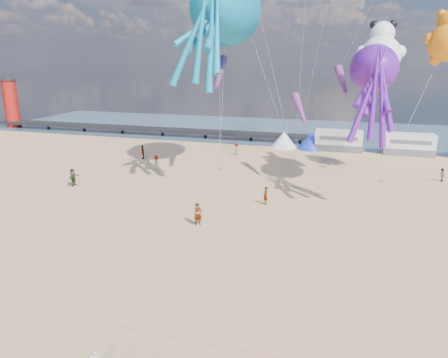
{
  "coord_description": "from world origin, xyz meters",
  "views": [
    {
      "loc": [
        6.07,
        -19.91,
        12.93
      ],
      "look_at": [
        -1.52,
        6.0,
        4.8
      ],
      "focal_mm": 32.0,
      "sensor_mm": 36.0,
      "label": 1
    }
  ],
  "objects_px": {
    "lighthouse": "(11,104)",
    "motorhome_0": "(338,141)",
    "beachgoer_6": "(236,149)",
    "sandbag_d": "(334,165)",
    "beachgoer_3": "(143,152)",
    "sandbag_b": "(323,166)",
    "beachgoer_7": "(441,175)",
    "sandbag_c": "(382,181)",
    "beachgoer_5": "(265,196)",
    "kite_octopus_teal": "(226,10)",
    "tent_blue": "(311,141)",
    "sandbag_a": "(220,169)",
    "standing_person": "(198,214)",
    "beachgoer_0": "(157,163)",
    "windsock_mid": "(342,81)",
    "windsock_left": "(220,72)",
    "tent_white": "(284,140)",
    "kite_octopus_purple": "(374,69)",
    "sandbag_e": "(294,164)",
    "motorhome_1": "(409,144)",
    "beachgoer_4": "(73,177)",
    "windsock_right": "(300,109)",
    "kite_panda": "(380,56)",
    "kite_teddy_orange": "(447,43)"
  },
  "relations": [
    {
      "from": "beachgoer_7",
      "to": "sandbag_e",
      "type": "distance_m",
      "value": 16.63
    },
    {
      "from": "lighthouse",
      "to": "beachgoer_3",
      "type": "height_order",
      "value": "lighthouse"
    },
    {
      "from": "lighthouse",
      "to": "sandbag_e",
      "type": "bearing_deg",
      "value": -13.88
    },
    {
      "from": "windsock_right",
      "to": "sandbag_b",
      "type": "bearing_deg",
      "value": 48.7
    },
    {
      "from": "beachgoer_4",
      "to": "windsock_right",
      "type": "xyz_separation_m",
      "value": [
        22.52,
        8.15,
        6.99
      ]
    },
    {
      "from": "sandbag_e",
      "to": "windsock_left",
      "type": "height_order",
      "value": "windsock_left"
    },
    {
      "from": "motorhome_1",
      "to": "beachgoer_4",
      "type": "relative_size",
      "value": 3.57
    },
    {
      "from": "motorhome_0",
      "to": "beachgoer_6",
      "type": "relative_size",
      "value": 3.86
    },
    {
      "from": "standing_person",
      "to": "sandbag_d",
      "type": "relative_size",
      "value": 3.74
    },
    {
      "from": "sandbag_d",
      "to": "windsock_mid",
      "type": "height_order",
      "value": "windsock_mid"
    },
    {
      "from": "beachgoer_7",
      "to": "sandbag_c",
      "type": "distance_m",
      "value": 6.54
    },
    {
      "from": "tent_white",
      "to": "windsock_left",
      "type": "xyz_separation_m",
      "value": [
        -5.06,
        -16.72,
        10.32
      ]
    },
    {
      "from": "standing_person",
      "to": "tent_blue",
      "type": "bearing_deg",
      "value": 36.65
    },
    {
      "from": "beachgoer_4",
      "to": "sandbag_b",
      "type": "bearing_deg",
      "value": -61.12
    },
    {
      "from": "beachgoer_4",
      "to": "beachgoer_6",
      "type": "xyz_separation_m",
      "value": [
        12.99,
        18.59,
        -0.07
      ]
    },
    {
      "from": "lighthouse",
      "to": "beachgoer_5",
      "type": "relative_size",
      "value": 5.33
    },
    {
      "from": "beachgoer_5",
      "to": "sandbag_a",
      "type": "xyz_separation_m",
      "value": [
        -7.61,
        10.47,
        -0.73
      ]
    },
    {
      "from": "kite_octopus_teal",
      "to": "tent_white",
      "type": "bearing_deg",
      "value": 94.19
    },
    {
      "from": "lighthouse",
      "to": "windsock_mid",
      "type": "bearing_deg",
      "value": -14.93
    },
    {
      "from": "tent_white",
      "to": "beachgoer_6",
      "type": "bearing_deg",
      "value": -128.8
    },
    {
      "from": "lighthouse",
      "to": "motorhome_0",
      "type": "height_order",
      "value": "lighthouse"
    },
    {
      "from": "motorhome_0",
      "to": "tent_blue",
      "type": "distance_m",
      "value": 4.01
    },
    {
      "from": "tent_white",
      "to": "sandbag_a",
      "type": "bearing_deg",
      "value": -110.58
    },
    {
      "from": "tent_blue",
      "to": "beachgoer_7",
      "type": "height_order",
      "value": "tent_blue"
    },
    {
      "from": "sandbag_a",
      "to": "motorhome_0",
      "type": "bearing_deg",
      "value": 47.77
    },
    {
      "from": "beachgoer_7",
      "to": "kite_panda",
      "type": "height_order",
      "value": "kite_panda"
    },
    {
      "from": "beachgoer_6",
      "to": "sandbag_d",
      "type": "distance_m",
      "value": 13.54
    },
    {
      "from": "tent_blue",
      "to": "windsock_left",
      "type": "bearing_deg",
      "value": -118.44
    },
    {
      "from": "windsock_right",
      "to": "tent_white",
      "type": "bearing_deg",
      "value": 81.03
    },
    {
      "from": "windsock_mid",
      "to": "kite_octopus_teal",
      "type": "bearing_deg",
      "value": -174.62
    },
    {
      "from": "beachgoer_3",
      "to": "sandbag_b",
      "type": "relative_size",
      "value": 3.68
    },
    {
      "from": "beachgoer_6",
      "to": "sandbag_c",
      "type": "distance_m",
      "value": 20.19
    },
    {
      "from": "motorhome_0",
      "to": "sandbag_e",
      "type": "bearing_deg",
      "value": -117.45
    },
    {
      "from": "lighthouse",
      "to": "kite_octopus_purple",
      "type": "distance_m",
      "value": 69.07
    },
    {
      "from": "tent_blue",
      "to": "motorhome_0",
      "type": "bearing_deg",
      "value": 0.0
    },
    {
      "from": "beachgoer_5",
      "to": "sandbag_e",
      "type": "relative_size",
      "value": 3.38
    },
    {
      "from": "motorhome_1",
      "to": "kite_octopus_purple",
      "type": "distance_m",
      "value": 22.84
    },
    {
      "from": "kite_teddy_orange",
      "to": "windsock_right",
      "type": "distance_m",
      "value": 15.44
    },
    {
      "from": "standing_person",
      "to": "beachgoer_0",
      "type": "relative_size",
      "value": 1.04
    },
    {
      "from": "beachgoer_6",
      "to": "sandbag_b",
      "type": "height_order",
      "value": "beachgoer_6"
    },
    {
      "from": "beachgoer_5",
      "to": "kite_octopus_teal",
      "type": "xyz_separation_m",
      "value": [
        -6.45,
        9.19,
        17.0
      ]
    },
    {
      "from": "sandbag_b",
      "to": "kite_panda",
      "type": "distance_m",
      "value": 15.03
    },
    {
      "from": "tent_white",
      "to": "windsock_mid",
      "type": "relative_size",
      "value": 0.69
    },
    {
      "from": "motorhome_1",
      "to": "sandbag_c",
      "type": "distance_m",
      "value": 15.63
    },
    {
      "from": "motorhome_0",
      "to": "sandbag_a",
      "type": "xyz_separation_m",
      "value": [
        -13.64,
        -15.02,
        -1.39
      ]
    },
    {
      "from": "kite_panda",
      "to": "motorhome_1",
      "type": "bearing_deg",
      "value": 93.59
    },
    {
      "from": "beachgoer_3",
      "to": "kite_octopus_purple",
      "type": "height_order",
      "value": "kite_octopus_purple"
    },
    {
      "from": "beachgoer_7",
      "to": "windsock_left",
      "type": "height_order",
      "value": "windsock_left"
    },
    {
      "from": "beachgoer_0",
      "to": "sandbag_a",
      "type": "relative_size",
      "value": 3.61
    },
    {
      "from": "sandbag_b",
      "to": "kite_teddy_orange",
      "type": "distance_m",
      "value": 18.48
    }
  ]
}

